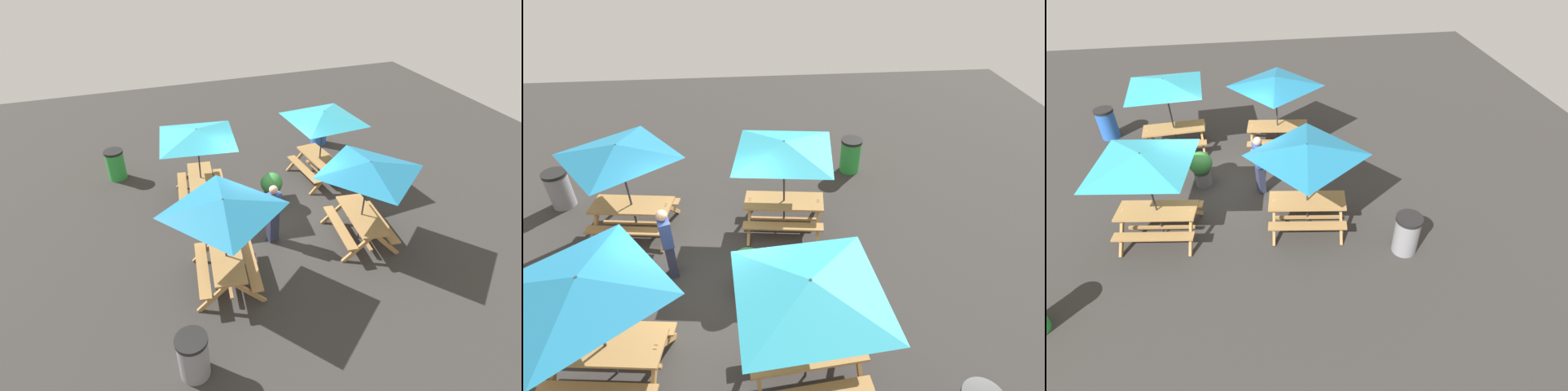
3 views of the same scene
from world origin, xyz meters
The scene contains 10 objects.
ground_plane centered at (0.00, 0.00, 0.00)m, with size 24.00×24.00×0.00m, color #33302D.
picnic_table_0 centered at (-1.91, 1.83, 1.99)m, with size 2.25×2.25×2.34m.
picnic_table_1 centered at (-1.54, -1.82, 1.99)m, with size 2.23×2.23×2.34m.
picnic_table_2 centered at (1.54, 1.68, 1.99)m, with size 2.81×2.81×2.34m.
picnic_table_3 centered at (1.55, -2.14, 1.99)m, with size 2.82×2.82×2.34m.
trash_bin_green centered at (3.63, 4.01, 0.49)m, with size 0.59×0.59×0.98m.
trash_bin_blue centered at (3.78, -3.22, 0.49)m, with size 0.59×0.59×0.98m.
trash_bin_gray centered at (-3.97, 3.00, 0.49)m, with size 0.59×0.59×0.98m.
potted_plant_0 centered at (0.68, -0.20, 0.58)m, with size 0.63×0.63×1.01m.
person_standing centered at (-0.88, 0.34, 0.89)m, with size 0.31×0.41×1.67m.
Camera 1 is at (-8.51, 3.28, 6.95)m, focal length 28.00 mm.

